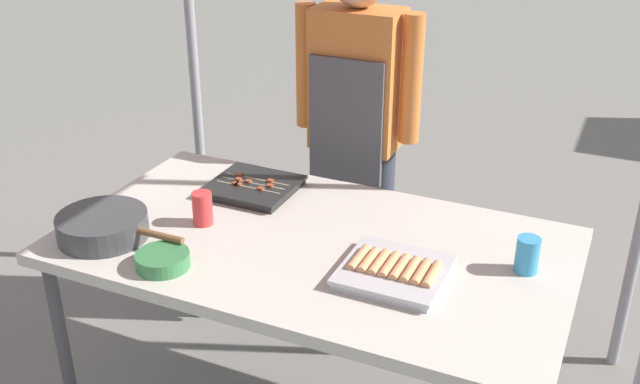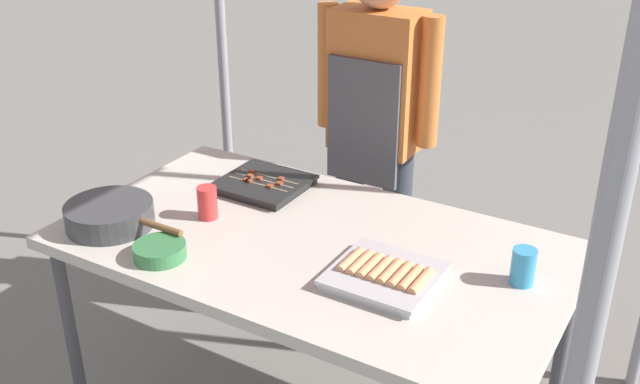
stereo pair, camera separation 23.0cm
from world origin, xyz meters
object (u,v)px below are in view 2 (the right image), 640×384
stall_table (312,255)px  drink_cup_by_wok (523,267)px  vendor_woman (375,117)px  cooking_wok (110,214)px  condiment_bowl (160,251)px  drink_cup_near_edge (207,203)px  tray_grilled_sausages (384,275)px  tray_meat_skewers (264,184)px

stall_table → drink_cup_by_wok: size_ratio=14.58×
vendor_woman → stall_table: bearing=101.8°
cooking_wok → vendor_woman: 1.09m
stall_table → condiment_bowl: size_ratio=9.96×
cooking_wok → stall_table: bearing=22.2°
drink_cup_near_edge → vendor_woman: 0.81m
cooking_wok → condiment_bowl: size_ratio=2.78×
tray_grilled_sausages → stall_table: bearing=162.4°
condiment_bowl → drink_cup_near_edge: drink_cup_near_edge is taller
tray_grilled_sausages → drink_cup_near_edge: size_ratio=2.66×
cooking_wok → drink_cup_near_edge: bearing=41.1°
tray_grilled_sausages → condiment_bowl: bearing=-160.4°
tray_grilled_sausages → drink_cup_by_wok: drink_cup_by_wok is taller
tray_meat_skewers → vendor_woman: 0.55m
condiment_bowl → drink_cup_by_wok: bearing=23.1°
tray_grilled_sausages → drink_cup_by_wok: (0.34, 0.19, 0.03)m
tray_grilled_sausages → vendor_woman: bearing=118.8°
tray_meat_skewers → condiment_bowl: size_ratio=1.88×
drink_cup_near_edge → drink_cup_by_wok: 1.03m
tray_meat_skewers → drink_cup_by_wok: drink_cup_by_wok is taller
stall_table → tray_meat_skewers: size_ratio=5.31×
vendor_woman → tray_meat_skewers: bearing=68.0°
tray_grilled_sausages → vendor_woman: (-0.45, 0.83, 0.14)m
stall_table → drink_cup_by_wok: drink_cup_by_wok is taller
stall_table → cooking_wok: 0.67m
cooking_wok → vendor_woman: size_ratio=0.29×
tray_grilled_sausages → drink_cup_by_wok: 0.39m
cooking_wok → tray_meat_skewers: bearing=61.5°
tray_grilled_sausages → cooking_wok: 0.93m
drink_cup_by_wok → vendor_woman: size_ratio=0.07×
tray_meat_skewers → cooking_wok: size_ratio=0.67×
tray_grilled_sausages → drink_cup_near_edge: bearing=175.7°
stall_table → tray_grilled_sausages: size_ratio=5.38×
drink_cup_near_edge → drink_cup_by_wok: drink_cup_near_edge is taller
tray_meat_skewers → drink_cup_near_edge: drink_cup_near_edge is taller
cooking_wok → drink_cup_near_edge: (0.24, 0.21, 0.01)m
condiment_bowl → drink_cup_by_wok: 1.07m
stall_table → tray_meat_skewers: 0.43m
tray_meat_skewers → cooking_wok: bearing=-118.5°
drink_cup_near_edge → vendor_woman: (0.23, 0.78, 0.10)m
tray_meat_skewers → tray_grilled_sausages: bearing=-27.2°
stall_table → vendor_woman: size_ratio=1.04×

